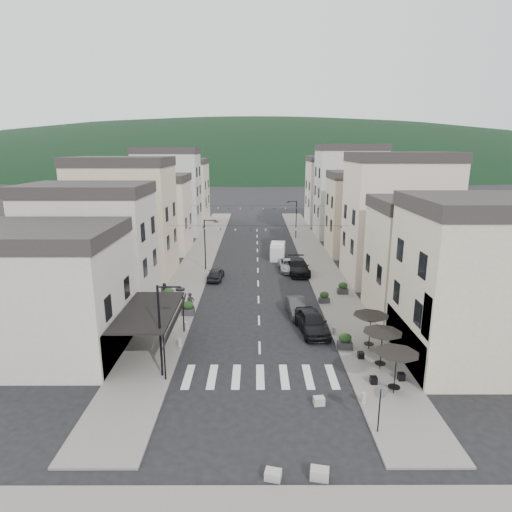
{
  "coord_description": "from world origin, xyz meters",
  "views": [
    {
      "loc": [
        -0.32,
        -22.02,
        13.85
      ],
      "look_at": [
        -0.23,
        18.97,
        3.5
      ],
      "focal_mm": 30.0,
      "sensor_mm": 36.0,
      "label": 1
    }
  ],
  "objects_px": {
    "parked_car_a": "(312,322)",
    "parked_car_b": "(297,307)",
    "pedestrian_a": "(191,304)",
    "parked_car_c": "(289,265)",
    "parked_car_d": "(298,267)",
    "parked_car_e": "(216,274)",
    "pedestrian_b": "(165,292)",
    "delivery_van": "(278,250)"
  },
  "relations": [
    {
      "from": "parked_car_a",
      "to": "parked_car_b",
      "type": "bearing_deg",
      "value": 94.8
    },
    {
      "from": "pedestrian_a",
      "to": "parked_car_c",
      "type": "bearing_deg",
      "value": 46.07
    },
    {
      "from": "parked_car_c",
      "to": "pedestrian_a",
      "type": "height_order",
      "value": "pedestrian_a"
    },
    {
      "from": "parked_car_a",
      "to": "parked_car_d",
      "type": "distance_m",
      "value": 16.01
    },
    {
      "from": "parked_car_b",
      "to": "parked_car_e",
      "type": "height_order",
      "value": "parked_car_b"
    },
    {
      "from": "parked_car_b",
      "to": "parked_car_d",
      "type": "relative_size",
      "value": 0.76
    },
    {
      "from": "parked_car_c",
      "to": "parked_car_e",
      "type": "xyz_separation_m",
      "value": [
        -8.17,
        -3.54,
        0.01
      ]
    },
    {
      "from": "parked_car_a",
      "to": "pedestrian_a",
      "type": "height_order",
      "value": "pedestrian_a"
    },
    {
      "from": "parked_car_e",
      "to": "pedestrian_b",
      "type": "bearing_deg",
      "value": 62.78
    },
    {
      "from": "parked_car_c",
      "to": "pedestrian_a",
      "type": "xyz_separation_m",
      "value": [
        -9.37,
        -13.75,
        0.41
      ]
    },
    {
      "from": "parked_car_a",
      "to": "parked_car_e",
      "type": "distance_m",
      "value": 16.16
    },
    {
      "from": "parked_car_e",
      "to": "pedestrian_a",
      "type": "height_order",
      "value": "pedestrian_a"
    },
    {
      "from": "parked_car_a",
      "to": "parked_car_e",
      "type": "height_order",
      "value": "parked_car_a"
    },
    {
      "from": "parked_car_b",
      "to": "pedestrian_b",
      "type": "height_order",
      "value": "pedestrian_b"
    },
    {
      "from": "parked_car_a",
      "to": "pedestrian_b",
      "type": "relative_size",
      "value": 2.93
    },
    {
      "from": "parked_car_a",
      "to": "parked_car_c",
      "type": "bearing_deg",
      "value": 83.72
    },
    {
      "from": "parked_car_a",
      "to": "parked_car_e",
      "type": "bearing_deg",
      "value": 114.52
    },
    {
      "from": "delivery_van",
      "to": "pedestrian_a",
      "type": "xyz_separation_m",
      "value": [
        -8.42,
        -19.56,
        0.02
      ]
    },
    {
      "from": "parked_car_e",
      "to": "pedestrian_b",
      "type": "height_order",
      "value": "pedestrian_b"
    },
    {
      "from": "parked_car_d",
      "to": "pedestrian_b",
      "type": "bearing_deg",
      "value": -146.96
    },
    {
      "from": "parked_car_d",
      "to": "parked_car_e",
      "type": "xyz_separation_m",
      "value": [
        -9.2,
        -2.37,
        -0.14
      ]
    },
    {
      "from": "parked_car_b",
      "to": "pedestrian_a",
      "type": "height_order",
      "value": "pedestrian_a"
    },
    {
      "from": "parked_car_e",
      "to": "delivery_van",
      "type": "bearing_deg",
      "value": -124.49
    },
    {
      "from": "pedestrian_a",
      "to": "pedestrian_b",
      "type": "bearing_deg",
      "value": 120.95
    },
    {
      "from": "parked_car_a",
      "to": "parked_car_b",
      "type": "xyz_separation_m",
      "value": [
        -0.82,
        3.61,
        -0.15
      ]
    },
    {
      "from": "parked_car_b",
      "to": "delivery_van",
      "type": "height_order",
      "value": "delivery_van"
    },
    {
      "from": "parked_car_e",
      "to": "pedestrian_a",
      "type": "distance_m",
      "value": 10.29
    },
    {
      "from": "pedestrian_a",
      "to": "pedestrian_b",
      "type": "height_order",
      "value": "pedestrian_a"
    },
    {
      "from": "parked_car_c",
      "to": "parked_car_a",
      "type": "bearing_deg",
      "value": -91.09
    },
    {
      "from": "parked_car_a",
      "to": "pedestrian_a",
      "type": "bearing_deg",
      "value": 152.92
    },
    {
      "from": "parked_car_a",
      "to": "delivery_van",
      "type": "distance_m",
      "value": 23.03
    },
    {
      "from": "parked_car_b",
      "to": "pedestrian_b",
      "type": "xyz_separation_m",
      "value": [
        -11.9,
        3.13,
        0.27
      ]
    },
    {
      "from": "parked_car_b",
      "to": "pedestrian_a",
      "type": "xyz_separation_m",
      "value": [
        -9.05,
        -0.19,
        0.37
      ]
    },
    {
      "from": "parked_car_a",
      "to": "parked_car_c",
      "type": "distance_m",
      "value": 17.18
    },
    {
      "from": "pedestrian_a",
      "to": "parked_car_b",
      "type": "bearing_deg",
      "value": -8.45
    },
    {
      "from": "parked_car_a",
      "to": "pedestrian_b",
      "type": "height_order",
      "value": "pedestrian_b"
    },
    {
      "from": "parked_car_c",
      "to": "pedestrian_a",
      "type": "relative_size",
      "value": 2.51
    },
    {
      "from": "pedestrian_a",
      "to": "pedestrian_b",
      "type": "xyz_separation_m",
      "value": [
        -2.85,
        3.32,
        -0.1
      ]
    },
    {
      "from": "parked_car_d",
      "to": "parked_car_c",
      "type": "bearing_deg",
      "value": 129.37
    },
    {
      "from": "parked_car_c",
      "to": "pedestrian_a",
      "type": "bearing_deg",
      "value": -127.04
    },
    {
      "from": "delivery_van",
      "to": "pedestrian_a",
      "type": "distance_m",
      "value": 21.3
    },
    {
      "from": "parked_car_d",
      "to": "delivery_van",
      "type": "distance_m",
      "value": 7.26
    }
  ]
}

